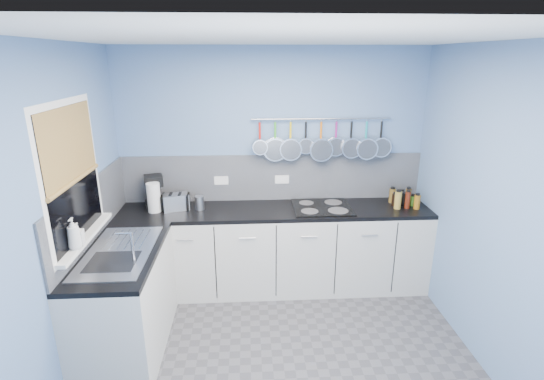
{
  "coord_description": "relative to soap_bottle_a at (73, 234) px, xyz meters",
  "views": [
    {
      "loc": [
        -0.25,
        -2.71,
        2.39
      ],
      "look_at": [
        -0.05,
        0.75,
        1.25
      ],
      "focal_mm": 26.91,
      "sensor_mm": 36.0,
      "label": 1
    }
  ],
  "objects": [
    {
      "name": "floor",
      "position": [
        1.53,
        -0.07,
        -1.18
      ],
      "size": [
        3.2,
        3.0,
        0.02
      ],
      "primitive_type": "cube",
      "color": "#47474C",
      "rests_on": "ground"
    },
    {
      "name": "canister",
      "position": [
        0.77,
        1.16,
        -0.2
      ],
      "size": [
        0.1,
        0.1,
        0.14
      ],
      "primitive_type": "cylinder",
      "rotation": [
        0.0,
        0.0,
        -0.06
      ],
      "color": "silver",
      "rests_on": "worktop_back"
    },
    {
      "name": "cabinet_run_back",
      "position": [
        1.53,
        1.13,
        -0.74
      ],
      "size": [
        3.2,
        0.6,
        0.86
      ],
      "primitive_type": "cube",
      "color": "beige",
      "rests_on": "ground"
    },
    {
      "name": "condiment_8",
      "position": [
        2.79,
        1.06,
        -0.18
      ],
      "size": [
        0.07,
        0.07,
        0.18
      ],
      "primitive_type": "cylinder",
      "color": "olive",
      "rests_on": "worktop_back"
    },
    {
      "name": "toaster",
      "position": [
        0.53,
        1.17,
        -0.19
      ],
      "size": [
        0.29,
        0.21,
        0.16
      ],
      "primitive_type": "cube",
      "rotation": [
        0.0,
        0.0,
        0.3
      ],
      "color": "silver",
      "rests_on": "worktop_back"
    },
    {
      "name": "condiment_6",
      "position": [
        2.99,
        1.05,
        -0.2
      ],
      "size": [
        0.06,
        0.06,
        0.15
      ],
      "primitive_type": "cylinder",
      "color": "#8C5914",
      "rests_on": "worktop_back"
    },
    {
      "name": "wall_left",
      "position": [
        -0.08,
        -0.07,
        0.08
      ],
      "size": [
        0.02,
        3.0,
        2.5
      ],
      "primitive_type": "cube",
      "color": "#5A7BAB",
      "rests_on": "ground"
    },
    {
      "name": "window_glass",
      "position": [
        -0.04,
        0.23,
        0.38
      ],
      "size": [
        0.01,
        0.9,
        1.0
      ],
      "primitive_type": "cube",
      "color": "black",
      "rests_on": "wall_left"
    },
    {
      "name": "window_sill",
      "position": [
        -0.02,
        0.23,
        -0.13
      ],
      "size": [
        0.1,
        0.98,
        0.03
      ],
      "primitive_type": "cube",
      "color": "white",
      "rests_on": "wall_left"
    },
    {
      "name": "pan_7",
      "position": [
        2.51,
        1.37,
        0.4
      ],
      "size": [
        0.23,
        0.11,
        0.42
      ],
      "primitive_type": null,
      "color": "silver",
      "rests_on": "pot_rail"
    },
    {
      "name": "pan_8",
      "position": [
        2.67,
        1.37,
        0.41
      ],
      "size": [
        0.21,
        0.08,
        0.4
      ],
      "primitive_type": null,
      "color": "silver",
      "rests_on": "pot_rail"
    },
    {
      "name": "pan_6",
      "position": [
        2.35,
        1.37,
        0.41
      ],
      "size": [
        0.22,
        0.1,
        0.41
      ],
      "primitive_type": null,
      "color": "silver",
      "rests_on": "pot_rail"
    },
    {
      "name": "worktop_left",
      "position": [
        0.23,
        0.23,
        -0.29
      ],
      "size": [
        0.6,
        1.2,
        0.04
      ],
      "primitive_type": "cube",
      "color": "black",
      "rests_on": "cabinet_run_left"
    },
    {
      "name": "hob",
      "position": [
        2.02,
        1.13,
        -0.26
      ],
      "size": [
        0.6,
        0.53,
        0.01
      ],
      "primitive_type": "cube",
      "color": "black",
      "rests_on": "worktop_back"
    },
    {
      "name": "socket_right",
      "position": [
        1.63,
        1.41,
        -0.04
      ],
      "size": [
        0.15,
        0.01,
        0.09
      ],
      "primitive_type": "cube",
      "color": "white",
      "rests_on": "backsplash_back"
    },
    {
      "name": "condiment_7",
      "position": [
        2.9,
        1.07,
        -0.18
      ],
      "size": [
        0.05,
        0.05,
        0.18
      ],
      "primitive_type": "cylinder",
      "color": "#4C190C",
      "rests_on": "worktop_back"
    },
    {
      "name": "soap_bottle_b",
      "position": [
        0.0,
        0.06,
        -0.03
      ],
      "size": [
        0.09,
        0.09,
        0.17
      ],
      "primitive_type": "imported",
      "rotation": [
        0.0,
        0.0,
        0.1
      ],
      "color": "white",
      "rests_on": "window_sill"
    },
    {
      "name": "paper_towel",
      "position": [
        0.32,
        1.13,
        -0.12
      ],
      "size": [
        0.14,
        0.14,
        0.3
      ],
      "primitive_type": "cylinder",
      "rotation": [
        0.0,
        0.0,
        -0.06
      ],
      "color": "white",
      "rests_on": "worktop_back"
    },
    {
      "name": "condiment_2",
      "position": [
        2.8,
        1.25,
        -0.19
      ],
      "size": [
        0.07,
        0.07,
        0.15
      ],
      "primitive_type": "cylinder",
      "color": "brown",
      "rests_on": "worktop_back"
    },
    {
      "name": "pan_2",
      "position": [
        1.71,
        1.37,
        0.4
      ],
      "size": [
        0.23,
        0.08,
        0.42
      ],
      "primitive_type": null,
      "color": "silver",
      "rests_on": "pot_rail"
    },
    {
      "name": "pan_1",
      "position": [
        1.55,
        1.37,
        0.39
      ],
      "size": [
        0.25,
        0.06,
        0.44
      ],
      "primitive_type": null,
      "color": "silver",
      "rests_on": "pot_rail"
    },
    {
      "name": "pan_5",
      "position": [
        2.19,
        1.37,
        0.42
      ],
      "size": [
        0.2,
        0.06,
        0.39
      ],
      "primitive_type": null,
      "color": "silver",
      "rests_on": "pot_rail"
    },
    {
      "name": "bamboo_blind",
      "position": [
        -0.03,
        0.23,
        0.61
      ],
      "size": [
        0.01,
        0.9,
        0.55
      ],
      "primitive_type": "cube",
      "color": "#AE8E45",
      "rests_on": "wall_left"
    },
    {
      "name": "soap_bottle_a",
      "position": [
        0.0,
        0.0,
        0.0
      ],
      "size": [
        0.09,
        0.09,
        0.24
      ],
      "primitive_type": "imported",
      "rotation": [
        0.0,
        0.0,
        0.01
      ],
      "color": "white",
      "rests_on": "window_sill"
    },
    {
      "name": "pan_0",
      "position": [
        1.4,
        1.37,
        0.44
      ],
      "size": [
        0.16,
        0.12,
        0.35
      ],
      "primitive_type": null,
      "color": "silver",
      "rests_on": "pot_rail"
    },
    {
      "name": "pot_rail",
      "position": [
        2.03,
        1.38,
        0.61
      ],
      "size": [
        1.45,
        0.02,
        0.02
      ],
      "primitive_type": "cylinder",
      "rotation": [
        0.0,
        1.57,
        0.0
      ],
      "color": "silver",
      "rests_on": "wall_back"
    },
    {
      "name": "backsplash_back",
      "position": [
        1.53,
        1.42,
        -0.02
      ],
      "size": [
        3.2,
        0.02,
        0.5
      ],
      "primitive_type": "cube",
      "color": "gray",
      "rests_on": "wall_back"
    },
    {
      "name": "pan_3",
      "position": [
        1.87,
        1.37,
        0.43
      ],
      "size": [
        0.17,
        0.07,
        0.36
      ],
      "primitive_type": null,
      "color": "silver",
      "rests_on": "pot_rail"
    },
    {
      "name": "worktop_back",
      "position": [
        1.53,
        1.13,
        -0.29
      ],
      "size": [
        3.2,
        0.6,
        0.04
      ],
      "primitive_type": "cube",
      "color": "black",
      "rests_on": "cabinet_run_back"
    },
    {
      "name": "wall_back",
      "position": [
        1.53,
        1.44,
        0.08
      ],
      "size": [
        3.2,
        0.02,
        2.5
      ],
      "primitive_type": "cube",
      "color": "#5A7BAB",
      "rests_on": "ground"
    },
    {
      "name": "window_frame",
      "position": [
        -0.05,
        0.23,
        0.38
      ],
      "size": [
        0.01,
        1.0,
        1.1
      ],
      "primitive_type": "cube",
      "color": "white",
      "rests_on": "wall_left"
    },
    {
      "name": "condiment_5",
      "position": [
        2.79,
        1.15,
        -0.21
      ],
      "size": [
        0.05,
        0.05,
        0.12
      ],
      "primitive_type": "cylinder",
      "color": "black",
      "rests_on": "worktop_back"
    },
    {
      "name": "wall_front",
      "position": [
        1.53,
        -1.58,
        0.08
      ],
      "size": [
        3.2,
        0.02,
        2.5
      ],
      "primitive_type": "cube",
      "color": "#5A7BAB",
      "rests_on": "ground"
    },
    {
      "name": "wall_right",
      "position": [
        3.14,
        -0.07,
        0.08
      ],
      "size": [
        0.02,
        3.0,
        2.5
      ],
      "primitive_type": "cube",
      "color": "#5A7BAB",
      "rests_on": "ground"
    },
    {
      "name": "cabinet_run_left",
      "position": [
        0.23,
        0.23,
        -0.74
      ],
      "size": [
        0.6,
        1.2,
        0.86
      ],
      "primitive_type": "cube",
      "color": "beige",
      "rests_on": "ground"
    },
    {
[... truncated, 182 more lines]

